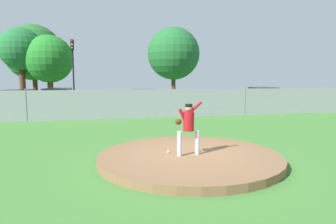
# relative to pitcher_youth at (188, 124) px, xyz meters

# --- Properties ---
(ground_plane) EXTENTS (80.00, 80.00, 0.00)m
(ground_plane) POSITION_rel_pitcher_youth_xyz_m (0.09, 6.12, -1.16)
(ground_plane) COLOR #427A33
(asphalt_strip) EXTENTS (44.00, 7.00, 0.01)m
(asphalt_strip) POSITION_rel_pitcher_youth_xyz_m (0.09, 14.62, -1.16)
(asphalt_strip) COLOR #2B2B2D
(asphalt_strip) RESTS_ON ground_plane
(pitchers_mound) EXTENTS (5.50, 5.50, 0.22)m
(pitchers_mound) POSITION_rel_pitcher_youth_xyz_m (0.09, 0.12, -1.05)
(pitchers_mound) COLOR brown
(pitchers_mound) RESTS_ON ground_plane
(pitcher_youth) EXTENTS (0.81, 0.32, 1.61)m
(pitcher_youth) POSITION_rel_pitcher_youth_xyz_m (0.00, 0.00, 0.00)
(pitcher_youth) COLOR silver
(pitcher_youth) RESTS_ON pitchers_mound
(baseball) EXTENTS (0.07, 0.07, 0.07)m
(baseball) POSITION_rel_pitcher_youth_xyz_m (-0.52, 0.36, -0.90)
(baseball) COLOR white
(baseball) RESTS_ON pitchers_mound
(chainlink_fence) EXTENTS (34.17, 0.07, 1.89)m
(chainlink_fence) POSITION_rel_pitcher_youth_xyz_m (0.09, 10.12, -0.27)
(chainlink_fence) COLOR gray
(chainlink_fence) RESTS_ON ground_plane
(parked_car_red) EXTENTS (1.98, 4.41, 1.62)m
(parked_car_red) POSITION_rel_pitcher_youth_xyz_m (0.69, 14.44, -0.38)
(parked_car_red) COLOR #A81919
(parked_car_red) RESTS_ON ground_plane
(parked_car_slate) EXTENTS (2.10, 4.64, 1.72)m
(parked_car_slate) POSITION_rel_pitcher_youth_xyz_m (10.81, 14.56, -0.35)
(parked_car_slate) COLOR slate
(parked_car_slate) RESTS_ON ground_plane
(parked_car_charcoal) EXTENTS (2.10, 4.69, 1.76)m
(parked_car_charcoal) POSITION_rel_pitcher_youth_xyz_m (-5.62, 14.69, -0.32)
(parked_car_charcoal) COLOR #232328
(parked_car_charcoal) RESTS_ON ground_plane
(parked_car_white) EXTENTS (2.04, 4.63, 1.68)m
(parked_car_white) POSITION_rel_pitcher_youth_xyz_m (-8.26, 14.40, -0.35)
(parked_car_white) COLOR silver
(parked_car_white) RESTS_ON ground_plane
(traffic_light_near) EXTENTS (0.28, 0.46, 5.77)m
(traffic_light_near) POSITION_rel_pitcher_youth_xyz_m (-4.87, 19.12, 2.72)
(traffic_light_near) COLOR black
(traffic_light_near) RESTS_ON ground_plane
(tree_broad_right) EXTENTS (3.88, 3.88, 7.09)m
(tree_broad_right) POSITION_rel_pitcher_youth_xyz_m (-9.65, 21.83, 3.93)
(tree_broad_right) COLOR #4C331E
(tree_broad_right) RESTS_ON ground_plane
(tree_broad_left) EXTENTS (5.60, 5.60, 7.83)m
(tree_broad_left) POSITION_rel_pitcher_youth_xyz_m (-9.09, 24.39, 3.86)
(tree_broad_left) COLOR #4C331E
(tree_broad_left) RESTS_ON ground_plane
(tree_tall_centre) EXTENTS (4.41, 4.41, 6.46)m
(tree_tall_centre) POSITION_rel_pitcher_youth_xyz_m (-7.19, 21.58, 3.07)
(tree_tall_centre) COLOR #4C331E
(tree_tall_centre) RESTS_ON ground_plane
(tree_slender_far) EXTENTS (5.56, 5.56, 7.86)m
(tree_slender_far) POSITION_rel_pitcher_youth_xyz_m (5.08, 23.09, 3.90)
(tree_slender_far) COLOR #4C331E
(tree_slender_far) RESTS_ON ground_plane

